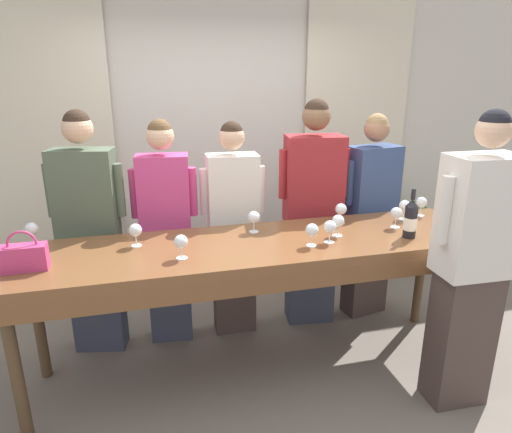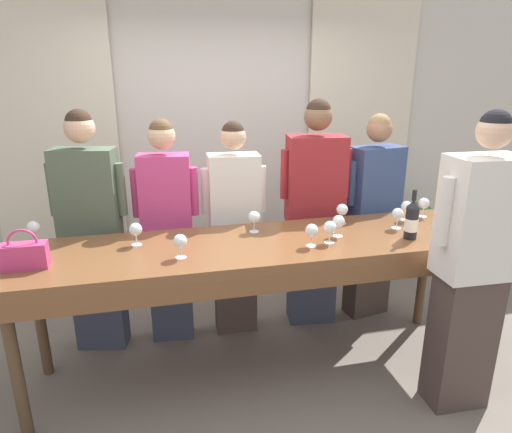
# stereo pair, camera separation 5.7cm
# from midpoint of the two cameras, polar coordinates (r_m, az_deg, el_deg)

# --- Properties ---
(ground_plane) EXTENTS (18.00, 18.00, 0.00)m
(ground_plane) POSITION_cam_midpoint_polar(r_m,az_deg,el_deg) (3.44, 0.81, -18.52)
(ground_plane) COLOR #70665B
(wall_back) EXTENTS (12.00, 0.06, 2.80)m
(wall_back) POSITION_cam_midpoint_polar(r_m,az_deg,el_deg) (4.51, -4.54, 9.78)
(wall_back) COLOR beige
(wall_back) RESTS_ON ground_plane
(curtain_panel_left) EXTENTS (1.10, 0.03, 2.69)m
(curtain_panel_left) POSITION_cam_midpoint_polar(r_m,az_deg,el_deg) (4.48, -23.45, 7.56)
(curtain_panel_left) COLOR beige
(curtain_panel_left) RESTS_ON ground_plane
(curtain_panel_right) EXTENTS (1.10, 0.03, 2.69)m
(curtain_panel_right) POSITION_cam_midpoint_polar(r_m,az_deg,el_deg) (4.90, 13.05, 9.38)
(curtain_panel_right) COLOR beige
(curtain_panel_right) RESTS_ON ground_plane
(tasting_bar) EXTENTS (3.06, 0.76, 0.98)m
(tasting_bar) POSITION_cam_midpoint_polar(r_m,az_deg,el_deg) (2.97, 0.99, -4.96)
(tasting_bar) COLOR brown
(tasting_bar) RESTS_ON ground_plane
(wine_bottle) EXTENTS (0.09, 0.09, 0.33)m
(wine_bottle) POSITION_cam_midpoint_polar(r_m,az_deg,el_deg) (3.16, 19.37, -0.46)
(wine_bottle) COLOR black
(wine_bottle) RESTS_ON tasting_bar
(handbag) EXTENTS (0.24, 0.10, 0.23)m
(handbag) POSITION_cam_midpoint_polar(r_m,az_deg,el_deg) (2.86, -26.45, -4.31)
(handbag) COLOR #C63870
(handbag) RESTS_ON tasting_bar
(wine_glass_front_left) EXTENTS (0.08, 0.08, 0.15)m
(wine_glass_front_left) POSITION_cam_midpoint_polar(r_m,az_deg,el_deg) (3.08, 10.80, -0.66)
(wine_glass_front_left) COLOR white
(wine_glass_front_left) RESTS_ON tasting_bar
(wine_glass_front_mid) EXTENTS (0.08, 0.08, 0.15)m
(wine_glass_front_mid) POSITION_cam_midpoint_polar(r_m,az_deg,el_deg) (3.10, 0.30, -0.15)
(wine_glass_front_mid) COLOR white
(wine_glass_front_mid) RESTS_ON tasting_bar
(wine_glass_front_right) EXTENTS (0.08, 0.08, 0.15)m
(wine_glass_front_right) POSITION_cam_midpoint_polar(r_m,az_deg,el_deg) (2.95, 9.78, -1.41)
(wine_glass_front_right) COLOR white
(wine_glass_front_right) RESTS_ON tasting_bar
(wine_glass_center_left) EXTENTS (0.08, 0.08, 0.15)m
(wine_glass_center_left) POSITION_cam_midpoint_polar(r_m,az_deg,el_deg) (2.97, -14.29, -1.62)
(wine_glass_center_left) COLOR white
(wine_glass_center_left) RESTS_ON tasting_bar
(wine_glass_center_mid) EXTENTS (0.08, 0.08, 0.15)m
(wine_glass_center_mid) POSITION_cam_midpoint_polar(r_m,az_deg,el_deg) (3.33, 17.77, 0.25)
(wine_glass_center_mid) COLOR white
(wine_glass_center_mid) RESTS_ON tasting_bar
(wine_glass_center_right) EXTENTS (0.08, 0.08, 0.15)m
(wine_glass_center_right) POSITION_cam_midpoint_polar(r_m,az_deg,el_deg) (2.88, 7.54, -1.80)
(wine_glass_center_right) COLOR white
(wine_glass_center_right) RESTS_ON tasting_bar
(wine_glass_back_left) EXTENTS (0.08, 0.08, 0.15)m
(wine_glass_back_left) POSITION_cam_midpoint_polar(r_m,az_deg,el_deg) (3.66, 20.66, 1.51)
(wine_glass_back_left) COLOR white
(wine_glass_back_left) RESTS_ON tasting_bar
(wine_glass_back_mid) EXTENTS (0.08, 0.08, 0.15)m
(wine_glass_back_mid) POSITION_cam_midpoint_polar(r_m,az_deg,el_deg) (3.22, -25.61, -1.29)
(wine_glass_back_mid) COLOR white
(wine_glass_back_mid) RESTS_ON tasting_bar
(wine_glass_back_right) EXTENTS (0.08, 0.08, 0.15)m
(wine_glass_back_right) POSITION_cam_midpoint_polar(r_m,az_deg,el_deg) (3.33, 11.20, 0.79)
(wine_glass_back_right) COLOR white
(wine_glass_back_right) RESTS_ON tasting_bar
(wine_glass_near_host) EXTENTS (0.08, 0.08, 0.15)m
(wine_glass_near_host) POSITION_cam_midpoint_polar(r_m,az_deg,el_deg) (2.72, -8.87, -3.14)
(wine_glass_near_host) COLOR white
(wine_glass_near_host) RESTS_ON tasting_bar
(wine_glass_by_bottle) EXTENTS (0.08, 0.08, 0.15)m
(wine_glass_by_bottle) POSITION_cam_midpoint_polar(r_m,az_deg,el_deg) (3.53, 18.75, 1.13)
(wine_glass_by_bottle) COLOR white
(wine_glass_by_bottle) RESTS_ON tasting_bar
(guest_olive_jacket) EXTENTS (0.54, 0.29, 1.79)m
(guest_olive_jacket) POSITION_cam_midpoint_polar(r_m,az_deg,el_deg) (3.47, -19.40, -1.81)
(guest_olive_jacket) COLOR #383D51
(guest_olive_jacket) RESTS_ON ground_plane
(guest_pink_top) EXTENTS (0.48, 0.24, 1.72)m
(guest_pink_top) POSITION_cam_midpoint_polar(r_m,az_deg,el_deg) (3.46, -10.54, -1.66)
(guest_pink_top) COLOR #383D51
(guest_pink_top) RESTS_ON ground_plane
(guest_cream_sweater) EXTENTS (0.49, 0.23, 1.69)m
(guest_cream_sweater) POSITION_cam_midpoint_polar(r_m,az_deg,el_deg) (3.52, -2.24, -1.50)
(guest_cream_sweater) COLOR #473833
(guest_cream_sweater) RESTS_ON ground_plane
(guest_striped_shirt) EXTENTS (0.56, 0.31, 1.84)m
(guest_striped_shirt) POSITION_cam_midpoint_polar(r_m,az_deg,el_deg) (3.67, 7.72, 0.28)
(guest_striped_shirt) COLOR #383D51
(guest_striped_shirt) RESTS_ON ground_plane
(guest_navy_coat) EXTENTS (0.53, 0.30, 1.72)m
(guest_navy_coat) POSITION_cam_midpoint_polar(r_m,az_deg,el_deg) (3.89, 14.72, 0.02)
(guest_navy_coat) COLOR #473833
(guest_navy_coat) RESTS_ON ground_plane
(host_pouring) EXTENTS (0.53, 0.28, 1.85)m
(host_pouring) POSITION_cam_midpoint_polar(r_m,az_deg,el_deg) (2.98, 25.94, -5.83)
(host_pouring) COLOR #473833
(host_pouring) RESTS_ON ground_plane
(potted_plant) EXTENTS (0.39, 0.39, 0.72)m
(potted_plant) POSITION_cam_midpoint_polar(r_m,az_deg,el_deg) (5.11, 19.75, -1.83)
(potted_plant) COLOR #935B3D
(potted_plant) RESTS_ON ground_plane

